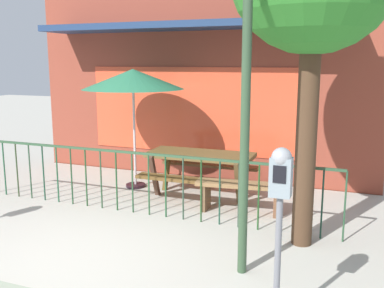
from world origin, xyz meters
name	(u,v)px	position (x,y,z in m)	size (l,w,h in m)	color
ground	(70,262)	(0.00, 0.00, 0.00)	(40.00, 40.00, 0.00)	#B1AEA2
pub_storefront	(200,50)	(0.00, 4.37, 2.53)	(7.02, 1.42, 5.07)	#4D2011
patio_fence_front	(140,172)	(0.00, 1.78, 0.66)	(5.92, 0.04, 0.97)	#2D4C32
picnic_table_left	(200,162)	(0.55, 2.92, 0.61)	(1.83, 1.40, 0.79)	brown
patio_umbrella	(133,80)	(-0.79, 3.05, 1.98)	(1.83, 1.83, 2.18)	black
patio_bench	(241,191)	(1.42, 2.38, 0.35)	(1.43, 0.48, 0.48)	olive
parking_meter_near	(280,191)	(2.48, -0.37, 1.24)	(0.18, 0.17, 1.61)	slate
street_lamp	(248,19)	(1.94, 0.50, 2.73)	(0.28, 0.28, 4.21)	#304930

